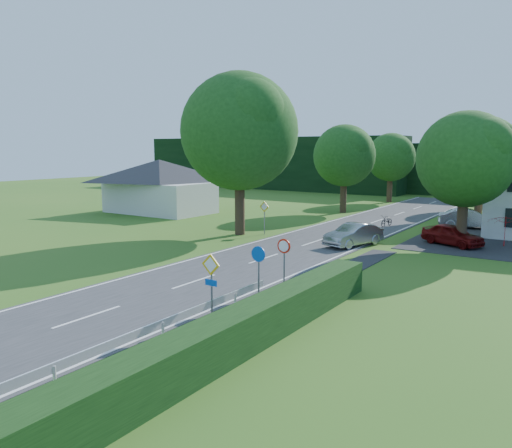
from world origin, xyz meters
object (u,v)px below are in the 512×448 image
Objects in this scene: streetlight at (464,176)px; parked_car_red at (452,235)px; parked_car_silver_a at (469,219)px; parasol at (505,231)px; motorcycle at (387,221)px; moving_car at (354,235)px.

streetlight is 1.98× the size of parked_car_red.
parasol is (3.40, -6.76, 0.23)m from parked_car_silver_a.
motorcycle is at bearing 73.64° from parked_car_red.
motorcycle is 6.31m from parked_car_silver_a.
parked_car_red reaches higher than motorcycle.
moving_car is 2.52× the size of motorcycle.
parasol is at bearing -10.39° from streetlight.
parked_car_silver_a is (4.69, 11.82, 0.04)m from moving_car.
streetlight reaches higher than parked_car_red.
moving_car is 9.14m from motorcycle.
moving_car is at bearing -133.92° from streetlight.
motorcycle is at bearing 156.12° from parasol.
parasol reaches higher than parked_car_red.
parasol is (9.08, -4.02, 0.53)m from motorcycle.
streetlight is at bearing 170.66° from parked_car_silver_a.
moving_car is 1.98× the size of parasol.
motorcycle is (-0.99, 9.09, -0.26)m from moving_car.
parasol is at bearing 49.34° from moving_car.
parked_car_red is at bearing -154.51° from parasol.
motorcycle is 0.37× the size of parked_car_silver_a.
parked_car_silver_a is (-0.67, 6.26, -3.66)m from streetlight.
motorcycle is at bearing 113.47° from moving_car.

